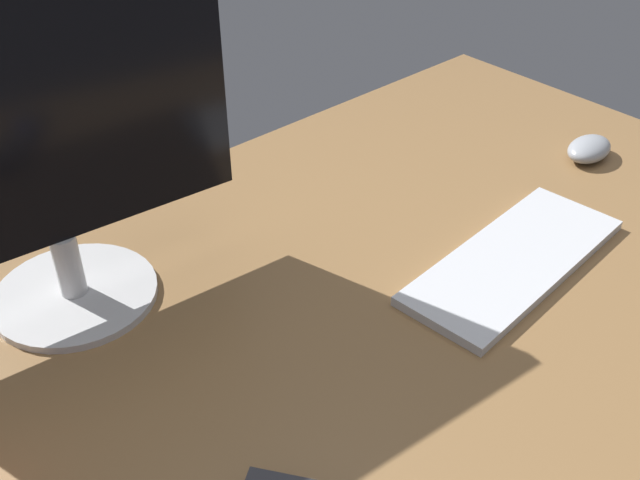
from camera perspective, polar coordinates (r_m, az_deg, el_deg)
desk at (r=104.48cm, az=4.10°, el=-3.12°), size 140.00×84.00×2.00cm
monitor at (r=92.96cm, az=-20.36°, el=6.58°), size 48.10×21.28×42.67cm
keyboard at (r=108.46cm, az=14.38°, el=-1.53°), size 37.89×16.89×1.40cm
computer_mouse at (r=137.31cm, az=19.58°, el=6.47°), size 10.17×7.09×3.51cm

